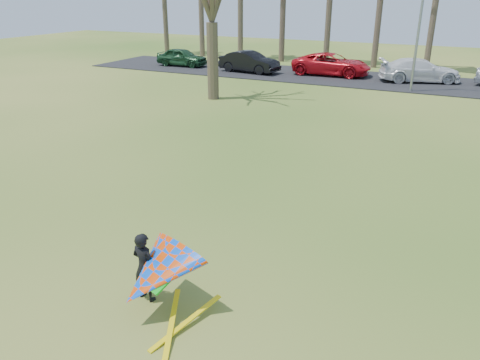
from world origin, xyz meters
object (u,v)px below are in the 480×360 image
at_px(streetlight, 424,15).
at_px(car_0, 182,57).
at_px(car_3, 420,70).
at_px(kite_flyer, 155,274).
at_px(car_2, 331,64).
at_px(car_1, 249,62).

distance_m(streetlight, car_0, 18.88).
bearing_deg(car_3, kite_flyer, 156.42).
distance_m(car_2, kite_flyer, 28.28).
xyz_separation_m(car_2, kite_flyer, (4.34, -27.94, 0.00)).
height_order(streetlight, kite_flyer, streetlight).
bearing_deg(car_0, car_1, -95.80).
relative_size(car_0, kite_flyer, 1.74).
bearing_deg(kite_flyer, streetlight, 85.68).
xyz_separation_m(car_3, kite_flyer, (-1.74, -27.89, 0.02)).
distance_m(car_0, car_2, 12.19).
distance_m(car_1, car_3, 12.06).
bearing_deg(car_1, kite_flyer, -151.48).
xyz_separation_m(streetlight, car_0, (-18.33, 2.55, -3.70)).
xyz_separation_m(streetlight, car_3, (-0.10, 3.50, -3.64)).
distance_m(car_0, kite_flyer, 31.59).
relative_size(streetlight, car_2, 1.43).
relative_size(car_1, car_3, 0.88).
bearing_deg(kite_flyer, car_1, 111.13).
xyz_separation_m(streetlight, car_1, (-12.08, 2.09, -3.64)).
bearing_deg(car_2, car_1, 103.07).
xyz_separation_m(car_0, car_2, (12.15, 1.00, 0.07)).
height_order(car_1, car_3, car_1).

